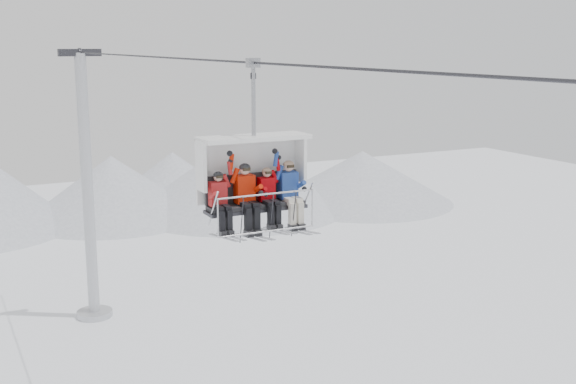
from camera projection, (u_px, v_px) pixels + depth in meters
name	position (u px, v px, depth m)	size (l,w,h in m)	color
ridgeline	(12.00, 194.00, 53.23)	(72.00, 21.00, 7.00)	silver
lift_tower_right	(89.00, 207.00, 35.81)	(2.00, 1.80, 13.48)	#B3B6BB
haul_cable	(288.00, 65.00, 15.06)	(0.06, 0.06, 50.00)	#2D2D32
chairlift_carrier	(252.00, 171.00, 17.26)	(2.64, 1.17, 3.98)	black
skier_far_left	(220.00, 200.00, 16.66)	(0.39, 1.69, 1.55)	red
skier_center_left	(246.00, 194.00, 16.96)	(0.45, 1.69, 1.76)	red
skier_center_right	(268.00, 195.00, 17.21)	(0.38, 1.69, 1.54)	#B70209
skier_far_right	(290.00, 190.00, 17.47)	(0.44, 1.69, 1.74)	#2547A1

